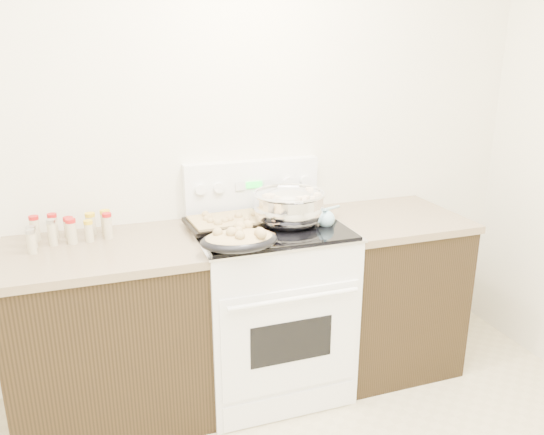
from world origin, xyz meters
name	(u,v)px	position (x,y,z in m)	size (l,w,h in m)	color
room_shell	(326,103)	(0.00, 0.00, 1.70)	(4.10, 3.60, 2.75)	silver
counter_left	(110,334)	(-0.48, 1.43, 0.46)	(0.93, 0.67, 0.92)	black
counter_right	(386,289)	(1.08, 1.43, 0.46)	(0.73, 0.67, 0.92)	black
kitchen_range	(269,304)	(0.35, 1.42, 0.49)	(0.78, 0.73, 1.22)	white
mixing_bowl	(289,208)	(0.46, 1.41, 1.03)	(0.39, 0.39, 0.22)	silver
roasting_pan	(239,239)	(0.11, 1.14, 0.99)	(0.37, 0.27, 0.12)	black
baking_sheet	(227,221)	(0.15, 1.50, 0.96)	(0.43, 0.32, 0.06)	black
wooden_spoon	(258,232)	(0.26, 1.30, 0.95)	(0.11, 0.25, 0.04)	#996E46
blue_ladle	(327,218)	(0.63, 1.33, 0.98)	(0.22, 0.24, 0.11)	#8EC1D3
spice_jars	(69,229)	(-0.62, 1.58, 0.98)	(0.39, 0.23, 0.13)	#BFB28C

